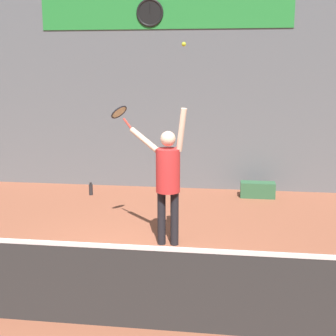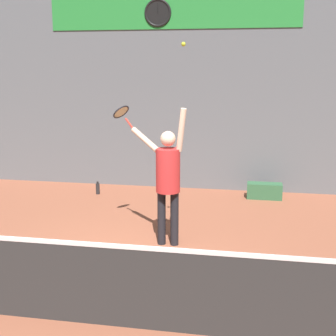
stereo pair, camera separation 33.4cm
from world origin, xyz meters
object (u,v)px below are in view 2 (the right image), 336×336
scoreboard_clock (158,13)px  equipment_bag (264,191)px  water_bottle (98,188)px  tennis_player (168,175)px  tennis_ball (183,44)px  tennis_racket (122,113)px

scoreboard_clock → equipment_bag: (2.43, -0.55, -3.75)m
water_bottle → equipment_bag: size_ratio=0.38×
scoreboard_clock → equipment_bag: scoreboard_clock is taller
tennis_player → equipment_bag: (1.57, 2.98, -0.97)m
tennis_player → tennis_ball: bearing=-22.0°
tennis_player → tennis_ball: tennis_ball is taller
tennis_ball → equipment_bag: bearing=66.8°
tennis_player → water_bottle: tennis_player is taller
tennis_player → tennis_ball: size_ratio=33.49×
tennis_player → water_bottle: 3.53m
water_bottle → equipment_bag: (3.64, 0.31, 0.04)m
scoreboard_clock → water_bottle: (-1.20, -0.86, -3.79)m
tennis_player → tennis_racket: tennis_player is taller
tennis_ball → water_bottle: bearing=129.9°
tennis_racket → tennis_ball: tennis_ball is taller
scoreboard_clock → water_bottle: scoreboard_clock is taller
scoreboard_clock → tennis_racket: size_ratio=1.40×
equipment_bag → tennis_player: bearing=-117.7°
tennis_racket → scoreboard_clock: bearing=90.2°
water_bottle → equipment_bag: 3.65m
equipment_bag → tennis_ball: bearing=-113.2°
tennis_racket → equipment_bag: bearing=45.8°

